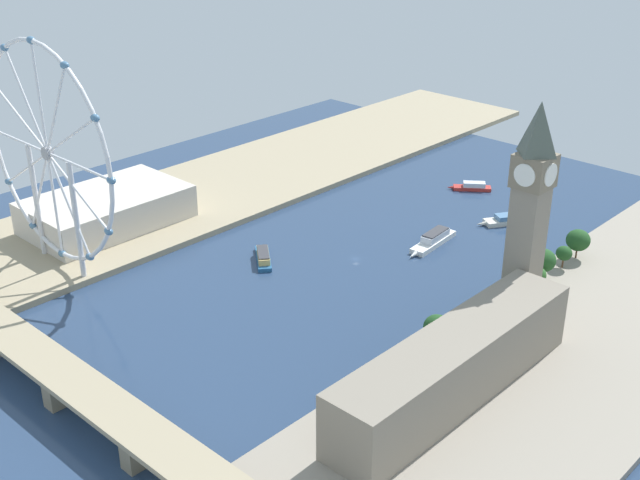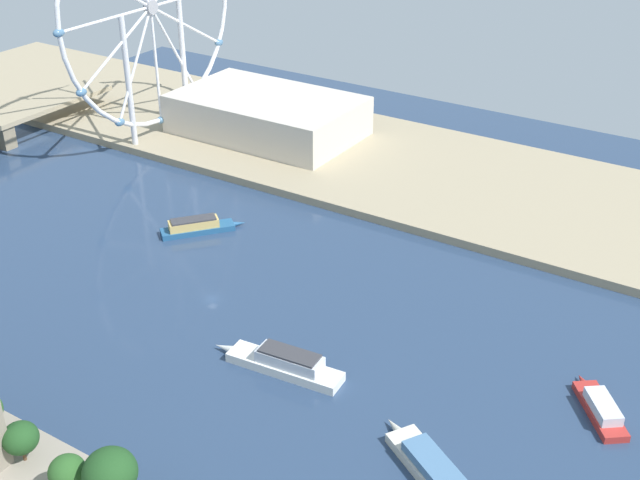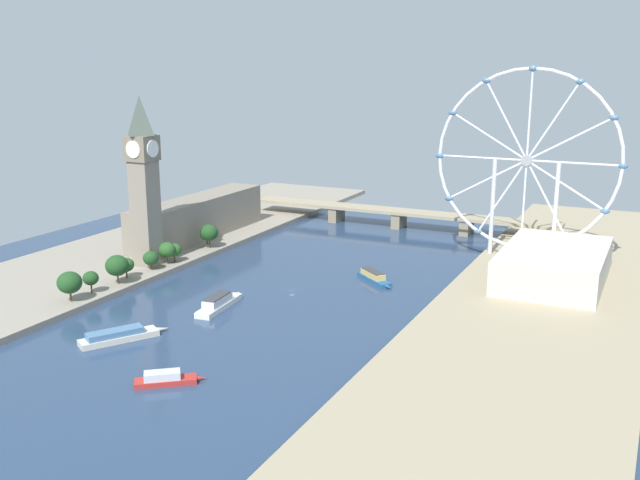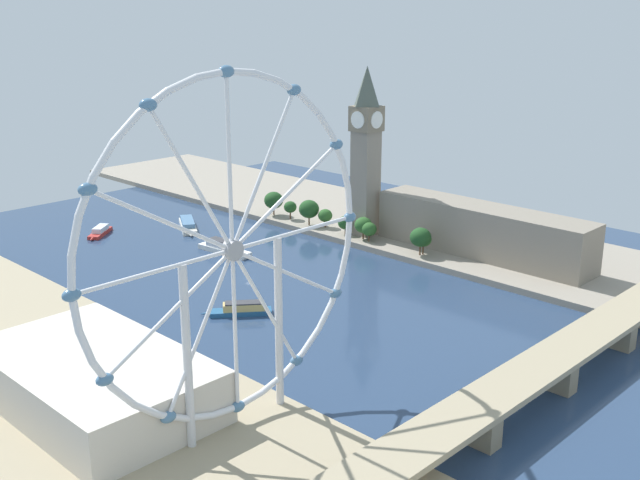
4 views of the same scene
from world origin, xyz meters
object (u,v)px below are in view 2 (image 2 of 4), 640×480
at_px(ferris_wheel, 151,9).
at_px(tour_boat_3, 284,363).
at_px(tour_boat_1, 436,473).
at_px(tour_boat_2, 600,408).
at_px(tour_boat_0, 197,226).
at_px(riverside_hall, 267,115).

relative_size(ferris_wheel, tour_boat_3, 2.74).
height_order(tour_boat_1, tour_boat_2, tour_boat_1).
height_order(ferris_wheel, tour_boat_2, ferris_wheel).
bearing_deg(tour_boat_1, tour_boat_3, 15.74).
height_order(tour_boat_0, tour_boat_1, tour_boat_0).
relative_size(ferris_wheel, tour_boat_2, 4.70).
bearing_deg(riverside_hall, tour_boat_2, -120.73).
distance_m(ferris_wheel, tour_boat_3, 181.93).
distance_m(tour_boat_0, tour_boat_3, 83.53).
xyz_separation_m(ferris_wheel, tour_boat_2, (-79.29, -211.82, -53.65)).
bearing_deg(tour_boat_0, ferris_wheel, 88.49).
xyz_separation_m(tour_boat_1, tour_boat_2, (41.25, -24.18, -0.20)).
distance_m(tour_boat_1, tour_boat_3, 51.91).
height_order(ferris_wheel, riverside_hall, ferris_wheel).
bearing_deg(tour_boat_2, tour_boat_0, 44.22).
distance_m(ferris_wheel, tour_boat_0, 105.26).
bearing_deg(tour_boat_3, tour_boat_1, 158.83).
relative_size(tour_boat_1, tour_boat_2, 1.53).
bearing_deg(tour_boat_0, tour_boat_3, -85.17).
height_order(ferris_wheel, tour_boat_1, ferris_wheel).
xyz_separation_m(ferris_wheel, tour_boat_1, (-120.55, -187.64, -53.45)).
relative_size(ferris_wheel, riverside_hall, 1.33).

